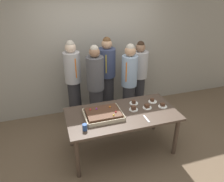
# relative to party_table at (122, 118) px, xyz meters

# --- Properties ---
(ground_plane) EXTENTS (12.00, 12.00, 0.00)m
(ground_plane) POSITION_rel_party_table_xyz_m (0.00, 0.00, -0.66)
(ground_plane) COLOR brown
(interior_back_panel) EXTENTS (8.00, 0.12, 3.00)m
(interior_back_panel) POSITION_rel_party_table_xyz_m (0.00, 1.60, 0.84)
(interior_back_panel) COLOR #9E998E
(interior_back_panel) RESTS_ON ground_plane
(party_table) EXTENTS (1.80, 0.90, 0.75)m
(party_table) POSITION_rel_party_table_xyz_m (0.00, 0.00, 0.00)
(party_table) COLOR #47382D
(party_table) RESTS_ON ground_plane
(sheet_cake) EXTENTS (0.59, 0.47, 0.11)m
(sheet_cake) POSITION_rel_party_table_xyz_m (-0.32, 0.01, 0.13)
(sheet_cake) COLOR beige
(sheet_cake) RESTS_ON party_table
(plated_slice_near_left) EXTENTS (0.15, 0.15, 0.06)m
(plated_slice_near_left) POSITION_rel_party_table_xyz_m (0.64, 0.19, 0.10)
(plated_slice_near_left) COLOR white
(plated_slice_near_left) RESTS_ON party_table
(plated_slice_near_right) EXTENTS (0.15, 0.15, 0.06)m
(plated_slice_near_right) POSITION_rel_party_table_xyz_m (0.72, -0.01, 0.10)
(plated_slice_near_right) COLOR white
(plated_slice_near_right) RESTS_ON party_table
(plated_slice_far_left) EXTENTS (0.15, 0.15, 0.07)m
(plated_slice_far_left) POSITION_rel_party_table_xyz_m (0.45, 0.03, 0.11)
(plated_slice_far_left) COLOR white
(plated_slice_far_left) RESTS_ON party_table
(plated_slice_far_right) EXTENTS (0.15, 0.15, 0.08)m
(plated_slice_far_right) POSITION_rel_party_table_xyz_m (0.21, 0.04, 0.11)
(plated_slice_far_right) COLOR white
(plated_slice_far_right) RESTS_ON party_table
(plated_slice_center_front) EXTENTS (0.15, 0.15, 0.07)m
(plated_slice_center_front) POSITION_rel_party_table_xyz_m (0.30, 0.23, 0.11)
(plated_slice_center_front) COLOR white
(plated_slice_center_front) RESTS_ON party_table
(drink_cup_nearest) EXTENTS (0.07, 0.07, 0.10)m
(drink_cup_nearest) POSITION_rel_party_table_xyz_m (-0.66, -0.26, 0.14)
(drink_cup_nearest) COLOR #2D5199
(drink_cup_nearest) RESTS_ON party_table
(cake_server_utensil) EXTENTS (0.03, 0.20, 0.01)m
(cake_server_utensil) POSITION_rel_party_table_xyz_m (0.30, -0.27, 0.09)
(cake_server_utensil) COLOR silver
(cake_server_utensil) RESTS_ON party_table
(person_serving_front) EXTENTS (0.31, 0.31, 1.72)m
(person_serving_front) POSITION_rel_party_table_xyz_m (-0.61, 1.11, 0.24)
(person_serving_front) COLOR #28282D
(person_serving_front) RESTS_ON ground_plane
(person_green_shirt_behind) EXTENTS (0.34, 0.34, 1.72)m
(person_green_shirt_behind) POSITION_rel_party_table_xyz_m (0.09, 1.17, 0.23)
(person_green_shirt_behind) COLOR #28282D
(person_green_shirt_behind) RESTS_ON ground_plane
(person_striped_tie_right) EXTENTS (0.35, 0.35, 1.59)m
(person_striped_tie_right) POSITION_rel_party_table_xyz_m (0.79, 1.15, 0.16)
(person_striped_tie_right) COLOR #28282D
(person_striped_tie_right) RESTS_ON ground_plane
(person_far_right_suit) EXTENTS (0.31, 0.31, 1.65)m
(person_far_right_suit) POSITION_rel_party_table_xyz_m (0.44, 0.83, 0.21)
(person_far_right_suit) COLOR #28282D
(person_far_right_suit) RESTS_ON ground_plane
(person_back_corner) EXTENTS (0.32, 0.32, 1.68)m
(person_back_corner) POSITION_rel_party_table_xyz_m (-0.24, 0.81, 0.21)
(person_back_corner) COLOR #28282D
(person_back_corner) RESTS_ON ground_plane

